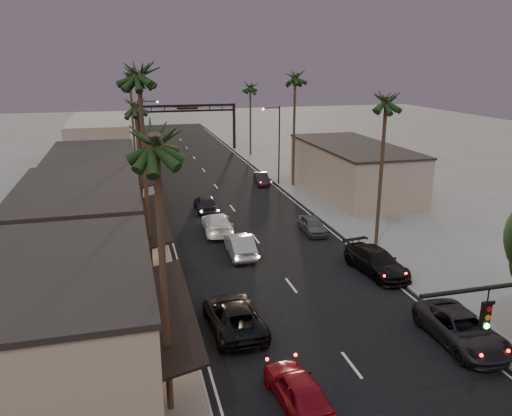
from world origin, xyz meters
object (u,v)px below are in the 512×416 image
streetlight_right (277,139)px  oncoming_pickup (234,316)px  palm_ra (387,96)px  palm_rc (250,84)px  oncoming_silver (240,245)px  palm_la (155,133)px  palm_lc (135,102)px  streetlight_left (146,128)px  oncoming_red (298,389)px  palm_ld (129,73)px  palm_rb (295,74)px  curbside_near (462,329)px  palm_lb (138,69)px  palm_far (129,76)px  arch (188,116)px  curbside_black (376,261)px

streetlight_right → oncoming_pickup: size_ratio=1.58×
palm_ra → oncoming_pickup: palm_ra is taller
palm_rc → oncoming_silver: size_ratio=2.52×
palm_la → palm_lc: bearing=90.0°
streetlight_left → oncoming_red: bearing=-86.0°
oncoming_red → oncoming_silver: bearing=-100.0°
palm_ld → palm_la: bearing=-90.0°
palm_ld → palm_rc: palm_ld is taller
streetlight_left → palm_ra: 37.87m
palm_ra → palm_rb: size_ratio=0.93×
palm_lc → palm_rb: (17.20, 8.00, 1.95)m
palm_ld → curbside_near: palm_ld is taller
palm_rb → streetlight_left: bearing=137.9°
palm_lb → palm_rc: palm_lb is taller
palm_ld → palm_far: (0.30, 23.00, -0.97)m
curbside_near → oncoming_pickup: bearing=159.9°
arch → oncoming_red: (-3.42, -61.98, -4.79)m
curbside_near → palm_rc: bearing=88.8°
palm_la → curbside_near: bearing=5.3°
palm_la → palm_lb: (-0.00, 13.00, 1.94)m
palm_rc → curbside_near: (-2.40, -53.62, -9.67)m
streetlight_left → palm_ld: 7.88m
arch → curbside_black: bearing=-83.0°
curbside_black → palm_lb: bearing=162.8°
palm_rb → arch: bearing=108.3°
palm_lb → palm_ld: (0.00, 33.00, -0.97)m
oncoming_red → oncoming_pickup: size_ratio=0.77×
palm_rb → oncoming_silver: size_ratio=2.93×
palm_ld → palm_lb: bearing=-90.0°
palm_ra → curbside_black: palm_ra is taller
streetlight_right → streetlight_left: 18.99m
curbside_black → oncoming_pickup: bearing=-163.7°
palm_rb → curbside_black: size_ratio=2.50×
streetlight_right → oncoming_red: (-10.34, -36.98, -4.58)m
arch → oncoming_silver: size_ratio=3.14×
palm_ld → palm_rb: same height
streetlight_left → curbside_near: bearing=-74.6°
arch → oncoming_pickup: size_ratio=2.66×
palm_la → palm_rc: (17.20, 55.00, -0.97)m
palm_ra → curbside_black: bearing=-117.8°
palm_ld → palm_ra: 35.47m
streetlight_right → palm_la: palm_la is taller
palm_rc → palm_far: size_ratio=0.92×
streetlight_left → oncoming_pickup: size_ratio=1.58×
palm_la → palm_ra: same height
streetlight_right → palm_rb: palm_rb is taller
palm_lc → streetlight_right: bearing=30.1°
streetlight_left → oncoming_red: 50.31m
streetlight_left → palm_rb: bearing=-42.1°
palm_ld → streetlight_right: bearing=-32.8°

